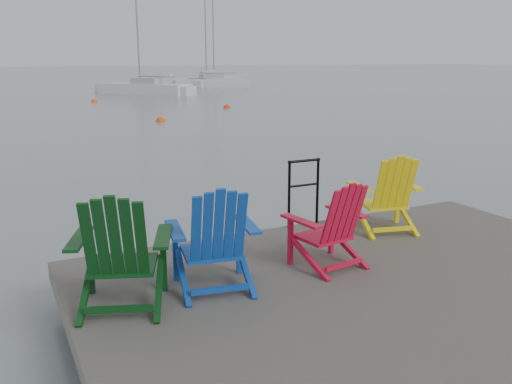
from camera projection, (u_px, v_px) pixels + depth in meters
name	position (u px, v px, depth m)	size (l,w,h in m)	color
ground	(411.00, 346.00, 5.20)	(400.00, 400.00, 0.00)	slate
dock	(413.00, 313.00, 5.12)	(6.00, 5.00, 1.40)	#2D2B28
handrail	(304.00, 186.00, 7.20)	(0.48, 0.04, 0.90)	black
chair_green	(120.00, 250.00, 4.75)	(1.05, 1.01, 1.10)	#0A3711
chair_blue	(214.00, 238.00, 5.14)	(0.93, 0.88, 1.05)	#0F3FA0
chair_red	(331.00, 224.00, 5.73)	(0.83, 0.78, 0.95)	red
chair_yellow	(387.00, 193.00, 6.93)	(0.94, 0.89, 1.02)	yellow
sailboat_near	(145.00, 90.00, 41.68)	(6.14, 7.27, 10.60)	silver
sailboat_mid	(212.00, 82.00, 54.64)	(7.20, 7.32, 11.28)	silver
sailboat_far	(210.00, 84.00, 51.50)	(6.73, 3.69, 9.26)	silver
buoy_a	(161.00, 122.00, 23.69)	(0.41, 0.41, 0.41)	#E44D0D
buoy_c	(227.00, 108.00, 30.23)	(0.39, 0.39, 0.39)	red
buoy_d	(95.00, 102.00, 34.24)	(0.39, 0.39, 0.39)	#F44B0E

